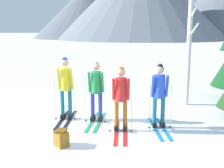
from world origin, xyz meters
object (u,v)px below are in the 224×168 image
Objects in this scene: skier_in_yellow at (66,85)px; skier_in_red at (121,97)px; skier_in_green at (96,89)px; backpack_on_snow_front at (61,138)px; skier_in_blue at (159,93)px; birch_tree_tall at (189,43)px.

skier_in_red is at bearing -21.12° from skier_in_yellow.
skier_in_green is 4.39× the size of backpack_on_snow_front.
skier_in_blue is (0.94, 0.44, 0.03)m from skier_in_red.
skier_in_red is 4.57× the size of backpack_on_snow_front.
skier_in_green reaches higher than backpack_on_snow_front.
birch_tree_tall is at bearing 58.52° from skier_in_red.
skier_in_yellow is at bearing -146.80° from birch_tree_tall.
skier_in_green is at bearing 141.70° from skier_in_red.
skier_in_blue is 4.46× the size of backpack_on_snow_front.
birch_tree_tall is at bearing 70.85° from skier_in_blue.
skier_in_red is (1.70, -0.66, -0.10)m from skier_in_yellow.
skier_in_green is 1.75m from skier_in_blue.
birch_tree_tall is at bearing 54.54° from backpack_on_snow_front.
skier_in_blue is at bearing -6.14° from skier_in_green.
skier_in_blue is at bearing -109.15° from birch_tree_tall.
skier_in_yellow is 0.91m from skier_in_green.
skier_in_blue is at bearing -4.64° from skier_in_yellow.
skier_in_yellow reaches higher than backpack_on_snow_front.
skier_in_green is at bearing 173.86° from skier_in_blue.
backpack_on_snow_front is at bearing -100.75° from skier_in_green.
skier_in_red is 1.04m from skier_in_blue.
backpack_on_snow_front is at bearing -133.82° from skier_in_red.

